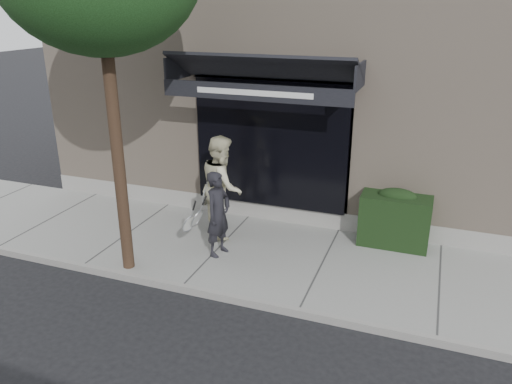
% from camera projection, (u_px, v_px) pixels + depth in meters
% --- Properties ---
extents(ground, '(80.00, 80.00, 0.00)m').
position_uv_depth(ground, '(322.00, 269.00, 9.01)').
color(ground, black).
rests_on(ground, ground).
extents(sidewalk, '(20.00, 3.00, 0.12)m').
position_uv_depth(sidewalk, '(322.00, 266.00, 8.99)').
color(sidewalk, gray).
rests_on(sidewalk, ground).
extents(curb, '(20.00, 0.10, 0.14)m').
position_uv_depth(curb, '(299.00, 312.00, 7.63)').
color(curb, gray).
rests_on(curb, ground).
extents(building_facade, '(14.30, 8.04, 5.64)m').
position_uv_depth(building_facade, '(373.00, 79.00, 12.39)').
color(building_facade, tan).
rests_on(building_facade, ground).
extents(hedge, '(1.30, 0.70, 1.14)m').
position_uv_depth(hedge, '(395.00, 218.00, 9.52)').
color(hedge, black).
rests_on(hedge, sidewalk).
extents(pedestrian_front, '(0.78, 0.84, 1.60)m').
position_uv_depth(pedestrian_front, '(218.00, 214.00, 9.04)').
color(pedestrian_front, black).
rests_on(pedestrian_front, sidewalk).
extents(pedestrian_back, '(1.10, 1.21, 2.02)m').
position_uv_depth(pedestrian_back, '(222.00, 186.00, 9.82)').
color(pedestrian_back, beige).
rests_on(pedestrian_back, sidewalk).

